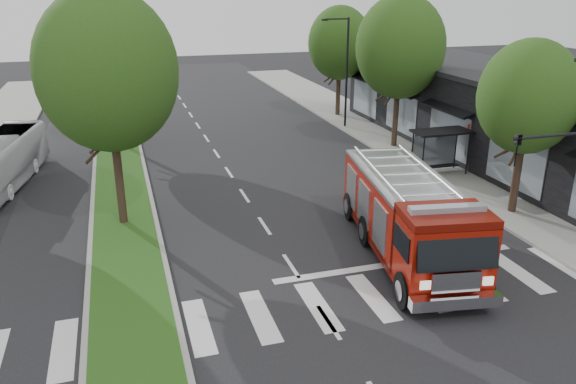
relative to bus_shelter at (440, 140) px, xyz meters
The scene contains 13 objects.
ground 14.00m from the bus_shelter, 143.97° to the right, with size 140.00×140.00×0.00m, color black.
sidewalk_right 3.00m from the bus_shelter, 54.94° to the left, with size 5.00×80.00×0.15m, color gray.
median 19.92m from the bus_shelter, 150.20° to the left, with size 3.00×50.00×0.15m.
storefront_row 6.11m from the bus_shelter, 17.71° to the left, with size 8.00×30.00×5.00m, color black.
bus_shelter is the anchor object (origin of this frame).
tree_right_near 7.06m from the bus_shelter, 87.21° to the right, with size 4.40×4.40×8.05m.
tree_right_mid 7.36m from the bus_shelter, 87.07° to the left, with size 5.60×5.60×9.72m.
tree_right_far 16.30m from the bus_shelter, 88.92° to the left, with size 5.00×5.00×8.73m.
tree_median_near 17.98m from the bus_shelter, behind, with size 5.80×5.80×10.16m.
tree_median_far 21.36m from the bus_shelter, 145.43° to the left, with size 5.60×5.60×9.72m.
streetlight_right_far 12.13m from the bus_shelter, 94.11° to the left, with size 2.11×0.20×8.00m.
fire_engine 10.70m from the bus_shelter, 127.62° to the right, with size 4.53×10.26×3.44m.
city_bus 23.76m from the bus_shelter, 166.91° to the left, with size 2.25×9.61×2.68m, color silver.
Camera 1 is at (-5.74, -18.29, 10.10)m, focal length 35.00 mm.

